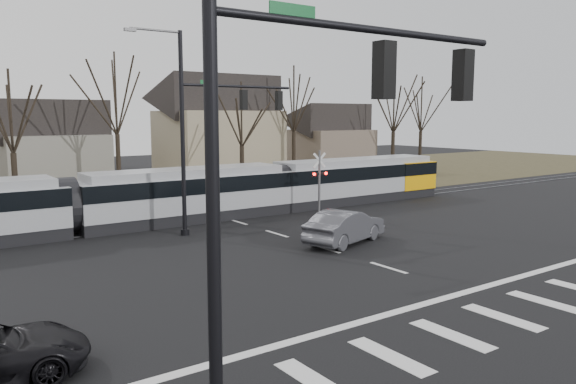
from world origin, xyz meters
TOP-DOWN VIEW (x-y plane):
  - ground at (0.00, 0.00)m, footprint 140.00×140.00m
  - grass_verge at (0.00, 32.00)m, footprint 140.00×28.00m
  - crosswalk at (0.00, -4.00)m, footprint 27.00×2.60m
  - stop_line at (0.00, -1.80)m, footprint 28.00×0.35m
  - lane_dashes at (0.00, 16.00)m, footprint 0.18×30.00m
  - rail_pair at (0.00, 15.80)m, footprint 90.00×1.52m
  - tram at (-2.37, 16.00)m, footprint 40.23×2.99m
  - sedan at (1.50, 6.38)m, footprint 4.58×5.92m
  - signal_pole_near_left at (-10.41, -6.00)m, footprint 9.28×0.44m
  - signal_pole_far at (-2.41, 12.50)m, footprint 9.28×0.44m
  - rail_crossing_signal at (5.00, 12.79)m, footprint 1.08×0.36m
  - tree_row at (2.00, 26.00)m, footprint 59.20×7.20m
  - house_b at (-5.00, 36.00)m, footprint 8.64×7.56m
  - house_c at (9.00, 33.00)m, footprint 10.80×8.64m
  - house_d at (24.00, 35.00)m, footprint 8.64×7.56m

SIDE VIEW (x-z plane):
  - ground at x=0.00m, z-range 0.00..0.00m
  - grass_verge at x=0.00m, z-range 0.00..0.01m
  - crosswalk at x=0.00m, z-range 0.00..0.01m
  - stop_line at x=0.00m, z-range 0.00..0.01m
  - lane_dashes at x=0.00m, z-range 0.00..0.01m
  - rail_pair at x=0.00m, z-range 0.00..0.06m
  - sedan at x=1.50m, z-range 0.00..1.62m
  - tram at x=-2.37m, z-range 0.14..3.19m
  - rail_crossing_signal at x=5.00m, z-range -0.11..3.89m
  - house_b at x=-5.00m, z-range 0.14..7.79m
  - house_d at x=24.00m, z-range 0.14..7.79m
  - tree_row at x=2.00m, z-range 0.00..10.00m
  - house_c at x=9.00m, z-range 0.18..10.28m
  - signal_pole_near_left at x=-10.41m, z-range 0.60..10.80m
  - signal_pole_far at x=-2.41m, z-range 0.60..10.80m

